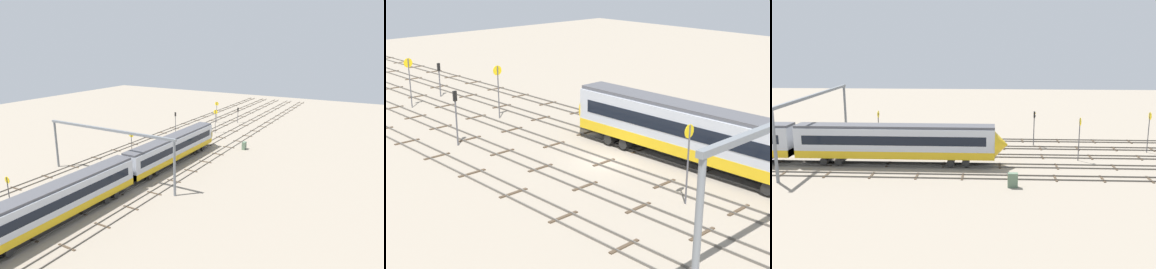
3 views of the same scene
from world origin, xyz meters
TOP-DOWN VIEW (x-y plane):
  - ground_plane at (0.00, 0.00)m, footprint 159.65×159.65m
  - track_near_foreground at (0.00, -9.19)m, footprint 143.65×2.40m
  - track_with_train at (0.00, -4.60)m, footprint 143.65×2.40m
  - track_middle at (-0.00, 0.00)m, footprint 143.65×2.40m
  - track_second_far at (0.00, 4.60)m, footprint 143.65×2.40m
  - track_far_background at (0.00, 9.19)m, footprint 143.65×2.40m
  - train at (-30.02, -4.60)m, footprint 75.20×3.24m
  - overhead_gantry at (-17.10, -0.29)m, footprint 0.40×24.14m
  - speed_sign_near_foreground at (-32.21, 1.62)m, footprint 0.14×0.86m
  - speed_sign_mid_trackside at (-9.40, 1.70)m, footprint 0.14×0.95m
  - speed_sign_far_trackside at (26.97, 2.95)m, footprint 0.14×1.03m
  - speed_sign_distant_end at (16.82, -1.64)m, footprint 0.14×1.01m
  - signal_light_trackside_approach at (29.43, -2.06)m, footprint 0.31×0.32m
  - signal_light_trackside_departure at (12.03, 6.30)m, footprint 0.31×0.32m
  - relay_cabinet at (7.94, -12.36)m, footprint 1.05×0.62m

SIDE VIEW (x-z plane):
  - ground_plane at x=0.00m, z-range 0.00..0.00m
  - track_near_foreground at x=0.00m, z-range -0.01..0.15m
  - track_second_far at x=0.00m, z-range -0.01..0.15m
  - track_far_background at x=0.00m, z-range -0.01..0.15m
  - track_middle at x=0.00m, z-range -0.01..0.15m
  - track_with_train at x=0.00m, z-range -0.01..0.15m
  - relay_cabinet at x=7.94m, z-range 0.00..1.52m
  - train at x=-30.02m, z-range 0.26..5.06m
  - signal_light_trackside_approach at x=29.43m, z-range 0.65..4.69m
  - signal_light_trackside_departure at x=12.03m, z-range 0.74..5.71m
  - speed_sign_near_foreground at x=-32.21m, z-range 0.73..6.04m
  - speed_sign_distant_end at x=16.82m, z-range 0.89..6.41m
  - speed_sign_mid_trackside at x=-9.40m, z-range 0.84..6.48m
  - speed_sign_far_trackside at x=26.97m, z-range 0.90..6.43m
  - overhead_gantry at x=-17.10m, z-range 2.37..10.51m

